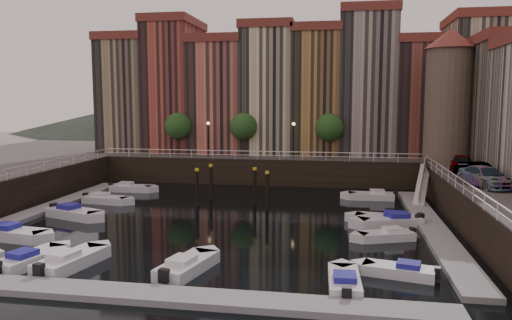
% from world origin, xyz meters
% --- Properties ---
extents(ground, '(200.00, 200.00, 0.00)m').
position_xyz_m(ground, '(0.00, 0.00, 0.00)').
color(ground, black).
rests_on(ground, ground).
extents(quay_far, '(80.00, 20.00, 3.00)m').
position_xyz_m(quay_far, '(0.00, 26.00, 1.50)').
color(quay_far, black).
rests_on(quay_far, ground).
extents(dock_left, '(2.00, 28.00, 0.35)m').
position_xyz_m(dock_left, '(-16.20, -1.00, 0.17)').
color(dock_left, gray).
rests_on(dock_left, ground).
extents(dock_right, '(2.00, 28.00, 0.35)m').
position_xyz_m(dock_right, '(16.20, -1.00, 0.17)').
color(dock_right, gray).
rests_on(dock_right, ground).
extents(dock_near, '(30.00, 2.00, 0.35)m').
position_xyz_m(dock_near, '(0.00, -17.00, 0.17)').
color(dock_near, gray).
rests_on(dock_near, ground).
extents(mountains, '(145.00, 100.00, 18.00)m').
position_xyz_m(mountains, '(1.72, 110.00, 7.92)').
color(mountains, '#2D382D').
rests_on(mountains, ground).
extents(far_terrace, '(48.70, 10.30, 17.50)m').
position_xyz_m(far_terrace, '(3.31, 23.50, 10.95)').
color(far_terrace, '#977F60').
rests_on(far_terrace, quay_far).
extents(corner_tower, '(5.20, 5.20, 13.80)m').
position_xyz_m(corner_tower, '(20.00, 14.50, 10.19)').
color(corner_tower, '#6B5B4C').
rests_on(corner_tower, quay_right).
extents(promenade_trees, '(21.20, 3.20, 5.20)m').
position_xyz_m(promenade_trees, '(-1.33, 18.20, 6.58)').
color(promenade_trees, black).
rests_on(promenade_trees, quay_far).
extents(street_lamps, '(10.36, 0.36, 4.18)m').
position_xyz_m(street_lamps, '(-1.00, 17.20, 5.90)').
color(street_lamps, black).
rests_on(street_lamps, quay_far).
extents(railings, '(36.08, 34.04, 0.52)m').
position_xyz_m(railings, '(0.00, 4.88, 3.79)').
color(railings, white).
rests_on(railings, ground).
extents(gangway, '(2.78, 8.32, 3.73)m').
position_xyz_m(gangway, '(17.10, 10.00, 1.92)').
color(gangway, white).
rests_on(gangway, ground).
extents(mooring_pilings, '(6.97, 4.15, 3.78)m').
position_xyz_m(mooring_pilings, '(-0.57, 5.34, 1.65)').
color(mooring_pilings, black).
rests_on(mooring_pilings, ground).
extents(boat_left_1, '(5.24, 2.47, 1.18)m').
position_xyz_m(boat_left_1, '(-13.10, -8.69, 0.40)').
color(boat_left_1, silver).
rests_on(boat_left_1, ground).
extents(boat_left_2, '(5.28, 3.36, 1.19)m').
position_xyz_m(boat_left_2, '(-12.33, -2.02, 0.40)').
color(boat_left_2, silver).
rests_on(boat_left_2, ground).
extents(boat_left_3, '(4.70, 2.15, 1.06)m').
position_xyz_m(boat_left_3, '(-12.51, 3.96, 0.36)').
color(boat_left_3, silver).
rests_on(boat_left_3, ground).
extents(boat_left_4, '(4.68, 1.81, 1.07)m').
position_xyz_m(boat_left_4, '(-12.73, 10.16, 0.36)').
color(boat_left_4, silver).
rests_on(boat_left_4, ground).
extents(boat_right_0, '(4.21, 2.34, 0.94)m').
position_xyz_m(boat_right_0, '(12.71, -11.73, 0.32)').
color(boat_right_0, silver).
rests_on(boat_right_0, ground).
extents(boat_right_1, '(4.18, 2.75, 0.94)m').
position_xyz_m(boat_right_1, '(12.62, -4.43, 0.32)').
color(boat_right_1, silver).
rests_on(boat_right_1, ground).
extents(boat_right_2, '(5.21, 3.20, 1.17)m').
position_xyz_m(boat_right_2, '(13.27, -0.55, 0.39)').
color(boat_right_2, silver).
rests_on(boat_right_2, ground).
extents(boat_right_3, '(4.98, 2.45, 1.12)m').
position_xyz_m(boat_right_3, '(12.99, 0.17, 0.38)').
color(boat_right_3, silver).
rests_on(boat_right_3, ground).
extents(boat_right_4, '(4.62, 1.79, 1.06)m').
position_xyz_m(boat_right_4, '(12.45, 10.09, 0.36)').
color(boat_right_4, silver).
rests_on(boat_right_4, ground).
extents(boat_near_0, '(2.73, 4.87, 1.09)m').
position_xyz_m(boat_near_0, '(-8.56, -13.48, 0.37)').
color(boat_near_0, silver).
rests_on(boat_near_0, ground).
extents(boat_near_1, '(2.77, 5.25, 1.18)m').
position_xyz_m(boat_near_1, '(-5.99, -13.44, 0.40)').
color(boat_near_1, silver).
rests_on(boat_near_1, ground).
extents(boat_near_2, '(2.77, 5.01, 1.12)m').
position_xyz_m(boat_near_2, '(0.91, -13.14, 0.38)').
color(boat_near_2, silver).
rests_on(boat_near_2, ground).
extents(boat_near_3, '(1.79, 4.44, 1.01)m').
position_xyz_m(boat_near_3, '(9.66, -14.04, 0.34)').
color(boat_near_3, silver).
rests_on(boat_near_3, ground).
extents(car_a, '(3.00, 4.99, 1.59)m').
position_xyz_m(car_a, '(20.32, 8.88, 3.80)').
color(car_a, gray).
rests_on(car_a, quay_right).
extents(car_b, '(3.01, 5.03, 1.57)m').
position_xyz_m(car_b, '(20.27, 3.01, 3.78)').
color(car_b, gray).
rests_on(car_b, quay_right).
extents(car_c, '(3.72, 5.70, 1.54)m').
position_xyz_m(car_c, '(20.23, 0.69, 3.77)').
color(car_c, gray).
rests_on(car_c, quay_right).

